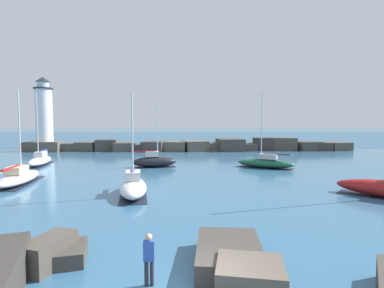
% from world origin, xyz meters
% --- Properties ---
extents(open_sea_beyond, '(400.00, 116.00, 0.01)m').
position_xyz_m(open_sea_beyond, '(0.00, 110.20, 0.00)').
color(open_sea_beyond, '#235175').
rests_on(open_sea_beyond, ground).
extents(breakwater_jetty, '(63.76, 6.50, 2.50)m').
position_xyz_m(breakwater_jetty, '(2.33, 49.96, 0.95)').
color(breakwater_jetty, '#4C443D').
rests_on(breakwater_jetty, ground).
extents(lighthouse, '(4.15, 4.15, 14.17)m').
position_xyz_m(lighthouse, '(-26.50, 50.35, 6.16)').
color(lighthouse, gray).
rests_on(lighthouse, ground).
extents(foreground_rocks, '(17.62, 7.42, 1.40)m').
position_xyz_m(foreground_rocks, '(-2.43, 0.77, 0.55)').
color(foreground_rocks, '#423D38').
rests_on(foreground_rocks, ground).
extents(sailboat_moored_0, '(6.92, 5.26, 9.22)m').
position_xyz_m(sailboat_moored_0, '(9.91, 26.92, 0.65)').
color(sailboat_moored_0, '#195138').
rests_on(sailboat_moored_0, ground).
extents(sailboat_moored_1, '(5.62, 2.69, 8.07)m').
position_xyz_m(sailboat_moored_1, '(-3.60, 28.14, 0.75)').
color(sailboat_moored_1, black).
rests_on(sailboat_moored_1, ground).
extents(sailboat_moored_2, '(3.08, 7.46, 8.35)m').
position_xyz_m(sailboat_moored_2, '(-14.87, 18.56, 0.58)').
color(sailboat_moored_2, silver).
rests_on(sailboat_moored_2, ground).
extents(sailboat_moored_3, '(2.97, 7.36, 9.23)m').
position_xyz_m(sailboat_moored_3, '(-18.47, 30.59, 0.64)').
color(sailboat_moored_3, white).
rests_on(sailboat_moored_3, ground).
extents(sailboat_moored_5, '(2.74, 6.06, 7.56)m').
position_xyz_m(sailboat_moored_5, '(-3.95, 13.77, 0.67)').
color(sailboat_moored_5, white).
rests_on(sailboat_moored_5, ground).
extents(person_on_rocks, '(0.36, 0.23, 1.78)m').
position_xyz_m(person_on_rocks, '(-1.50, 1.16, 1.00)').
color(person_on_rocks, '#282833').
rests_on(person_on_rocks, ground).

